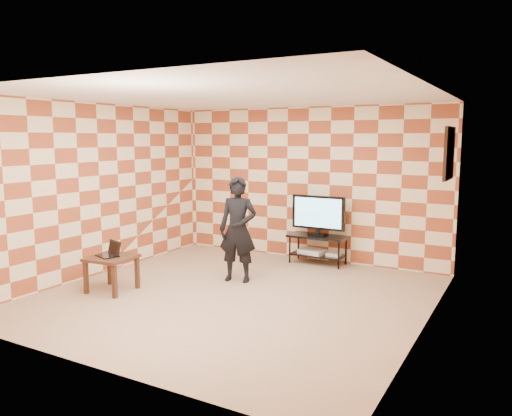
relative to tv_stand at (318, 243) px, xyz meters
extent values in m
plane|color=tan|center=(-0.32, -2.21, -0.37)|extent=(5.00, 5.00, 0.00)
cube|color=#F6E5BA|center=(-0.32, 0.29, 0.98)|extent=(5.00, 0.02, 2.70)
cube|color=#F6E5BA|center=(-0.32, -4.71, 0.98)|extent=(5.00, 0.02, 2.70)
cube|color=#F6E5BA|center=(-2.82, -2.21, 0.98)|extent=(0.02, 5.00, 2.70)
cube|color=#F6E5BA|center=(2.18, -2.21, 0.98)|extent=(0.02, 5.00, 2.70)
cube|color=white|center=(-0.32, -2.21, 2.33)|extent=(5.00, 5.00, 0.02)
cube|color=black|center=(2.15, -0.66, 1.58)|extent=(0.04, 0.72, 0.72)
cube|color=black|center=(2.15, -0.66, 1.58)|extent=(0.04, 0.03, 0.68)
cube|color=black|center=(2.15, -0.66, 1.58)|extent=(0.04, 0.68, 0.03)
cube|color=black|center=(0.00, 0.00, 0.11)|extent=(1.01, 0.46, 0.04)
cube|color=black|center=(0.00, 0.00, -0.21)|extent=(0.91, 0.41, 0.03)
cylinder|color=black|center=(-0.45, -0.18, -0.12)|extent=(0.03, 0.03, 0.50)
cylinder|color=black|center=(-0.45, 0.18, -0.12)|extent=(0.03, 0.03, 0.50)
cylinder|color=black|center=(0.45, -0.18, -0.12)|extent=(0.03, 0.03, 0.50)
cylinder|color=black|center=(0.45, 0.18, -0.12)|extent=(0.03, 0.03, 0.50)
cube|color=black|center=(0.00, 0.00, 0.15)|extent=(0.28, 0.18, 0.03)
cube|color=black|center=(0.00, 0.00, 0.20)|extent=(0.07, 0.05, 0.08)
cube|color=black|center=(0.00, 0.00, 0.53)|extent=(0.94, 0.07, 0.58)
cube|color=#78CBE4|center=(0.00, -0.03, 0.53)|extent=(0.84, 0.01, 0.50)
cube|color=silver|center=(-0.09, -0.01, -0.16)|extent=(0.49, 0.39, 0.07)
cube|color=silver|center=(0.30, -0.01, -0.17)|extent=(0.23, 0.17, 0.05)
cube|color=#3B1F12|center=(-1.96, -2.87, 0.11)|extent=(0.65, 0.65, 0.04)
cube|color=#3B1F12|center=(-2.19, -3.14, -0.14)|extent=(0.06, 0.06, 0.46)
cube|color=#3B1F12|center=(-2.23, -2.64, -0.14)|extent=(0.06, 0.06, 0.46)
cube|color=#3B1F12|center=(-1.69, -3.09, -0.14)|extent=(0.06, 0.06, 0.46)
cube|color=#3B1F12|center=(-1.74, -2.60, -0.14)|extent=(0.06, 0.06, 0.46)
cube|color=black|center=(-2.02, -2.89, 0.14)|extent=(0.37, 0.31, 0.02)
cube|color=black|center=(-1.98, -2.78, 0.25)|extent=(0.32, 0.15, 0.20)
imported|color=black|center=(-0.66, -1.56, 0.43)|extent=(0.65, 0.50, 1.59)
camera|label=1|loc=(3.16, -7.87, 1.78)|focal=35.00mm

